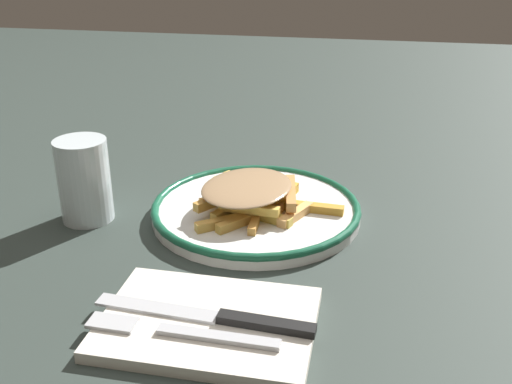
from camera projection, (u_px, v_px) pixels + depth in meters
The scene contains 7 objects.
ground_plane at pixel (256, 216), 0.76m from camera, with size 2.60×2.60×0.00m, color #303B36.
plate at pixel (256, 209), 0.76m from camera, with size 0.26×0.26×0.02m.
fries_heap at pixel (252, 196), 0.74m from camera, with size 0.17×0.19×0.04m.
napkin at pixel (203, 322), 0.55m from camera, with size 0.14×0.20×0.01m, color silver.
fork at pixel (181, 332), 0.53m from camera, with size 0.02×0.18×0.00m.
knife at pixel (222, 318), 0.54m from camera, with size 0.03×0.21×0.01m.
water_glass at pixel (84, 180), 0.74m from camera, with size 0.06×0.06×0.10m, color silver.
Camera 1 is at (-0.67, -0.13, 0.34)m, focal length 41.95 mm.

